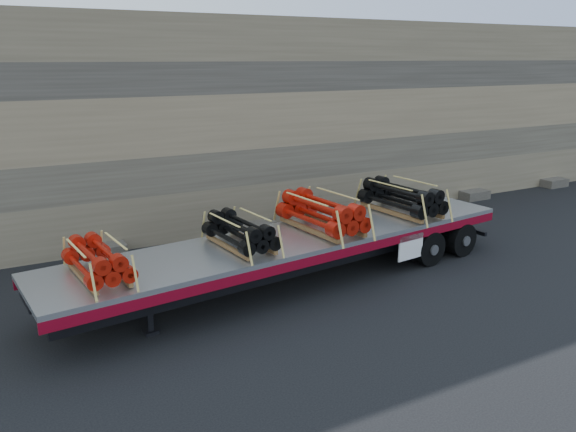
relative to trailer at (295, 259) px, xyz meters
name	(u,v)px	position (x,y,z in m)	size (l,w,h in m)	color
ground	(265,294)	(-1.02, -0.29, -0.65)	(120.00, 120.00, 0.00)	black
rock_wall	(179,127)	(-1.02, 6.21, 2.85)	(44.00, 3.00, 7.00)	#7A6B54
trailer	(295,259)	(0.00, 0.00, 0.00)	(12.99, 2.50, 1.30)	#B9BCC1
bundle_front	(98,262)	(-4.98, -0.58, 1.00)	(0.99, 1.98, 0.70)	#AD1509
bundle_midfront	(240,233)	(-1.61, -0.19, 1.02)	(1.03, 2.06, 0.73)	black
bundle_midrear	(322,214)	(0.86, 0.10, 1.09)	(1.26, 2.51, 0.89)	#AD1509
bundle_rear	(402,199)	(3.80, 0.44, 1.09)	(1.24, 2.47, 0.88)	black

